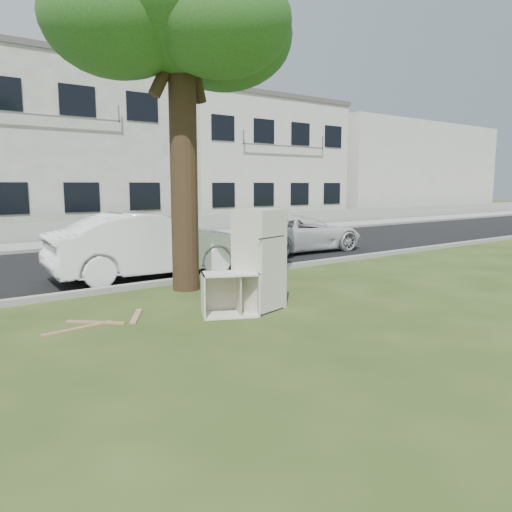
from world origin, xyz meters
TOP-DOWN VIEW (x-y plane):
  - ground at (0.00, 0.00)m, footprint 120.00×120.00m
  - road at (0.00, 6.00)m, footprint 120.00×7.00m
  - kerb_near at (0.00, 2.45)m, footprint 120.00×0.18m
  - kerb_far at (0.00, 9.55)m, footprint 120.00×0.18m
  - sidewalk at (0.00, 11.00)m, footprint 120.00×2.80m
  - low_wall at (0.00, 12.60)m, footprint 120.00×0.15m
  - street_tree at (-0.40, 1.80)m, footprint 3.80×3.80m
  - townhouse_center at (0.00, 17.50)m, footprint 11.22×8.16m
  - townhouse_right at (12.00, 17.50)m, footprint 10.20×8.16m
  - filler_right at (26.00, 18.00)m, footprint 16.00×9.00m
  - fridge at (-0.20, -0.39)m, footprint 0.85×0.82m
  - cabinet at (-0.81, -0.40)m, footprint 1.06×0.90m
  - plank_a at (-3.07, 0.29)m, footprint 1.08×0.23m
  - plank_b at (-2.75, 0.45)m, footprint 0.75×0.72m
  - plank_c at (-2.09, 0.42)m, footprint 0.53×0.80m
  - car_center at (-0.36, 3.48)m, footprint 4.68×1.96m
  - car_right at (5.38, 4.70)m, footprint 4.27×2.12m

SIDE VIEW (x-z plane):
  - ground at x=0.00m, z-range 0.00..0.00m
  - kerb_near at x=0.00m, z-range -0.06..0.06m
  - kerb_far at x=0.00m, z-range -0.06..0.06m
  - road at x=0.00m, z-range 0.00..0.01m
  - sidewalk at x=0.00m, z-range 0.00..0.01m
  - plank_a at x=-3.07m, z-range 0.00..0.02m
  - plank_b at x=-2.75m, z-range 0.00..0.02m
  - plank_c at x=-2.09m, z-range 0.00..0.02m
  - low_wall at x=0.00m, z-range 0.00..0.70m
  - cabinet at x=-0.81m, z-range 0.00..0.71m
  - car_right at x=5.38m, z-range 0.00..1.16m
  - car_center at x=-0.36m, z-range 0.00..1.50m
  - fridge at x=-0.20m, z-range 0.00..1.71m
  - filler_right at x=26.00m, z-range 0.00..6.40m
  - townhouse_right at x=12.00m, z-range 0.00..6.84m
  - townhouse_center at x=0.00m, z-range 0.00..7.44m
  - street_tree at x=-0.40m, z-range 1.98..9.01m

